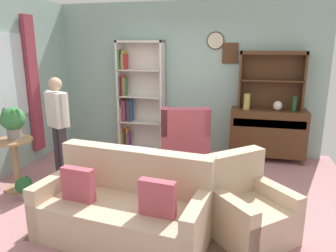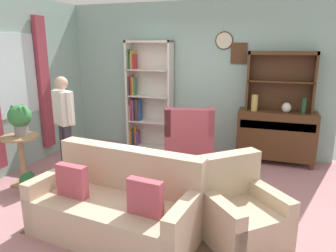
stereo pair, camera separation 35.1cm
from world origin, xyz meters
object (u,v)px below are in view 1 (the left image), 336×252
Objects in this scene: vase_tall at (247,102)px; plant_stand at (15,159)px; sideboard at (267,132)px; coffee_table at (169,174)px; sideboard_hutch at (272,72)px; bottle_wine at (294,104)px; wingback_chair at (185,145)px; armchair_floral at (247,211)px; book_stack at (175,166)px; bookshelf at (138,98)px; couch_floral at (125,209)px; potted_plant_large at (13,120)px; potted_plant_small at (24,186)px; person_reading at (58,121)px; vase_round at (278,106)px.

plant_stand is (-3.14, -2.05, -0.60)m from vase_tall.
sideboard is 2.34m from coffee_table.
sideboard is 1.06m from sideboard_hutch.
wingback_chair is at bearing -160.81° from bottle_wine.
sideboard is at bearing 27.15° from wingback_chair.
armchair_floral is 1.19m from book_stack.
couch_floral is at bearing -74.09° from bookshelf.
vase_tall is 0.62× the size of potted_plant_large.
sideboard_hutch is at bearing 25.89° from vase_tall.
sideboard is 1.24× the size of wingback_chair.
bottle_wine is at bearing 32.07° from potted_plant_small.
book_stack is at bearing -58.82° from bookshelf.
potted_plant_large is (0.01, 0.04, 0.55)m from plant_stand.
bottle_wine is 0.25× the size of wingback_chair.
wingback_chair is 0.67× the size of person_reading.
vase_tall reaches higher than sideboard.
sideboard_hutch reaches higher than sideboard.
person_reading reaches higher than plant_stand.
bottle_wine is 0.24× the size of armchair_floral.
sideboard is 4.95× the size of bottle_wine.
potted_plant_large is at bearing 172.28° from armchair_floral.
wingback_chair is at bearing 25.95° from person_reading.
potted_plant_large is (-2.15, -1.39, 0.63)m from wingback_chair.
bottle_wine is at bearing 22.69° from person_reading.
vase_tall is 3.80m from plant_stand.
person_reading is 9.22× the size of book_stack.
book_stack is (0.32, 1.01, 0.13)m from couch_floral.
person_reading is (-0.71, -1.66, -0.12)m from bookshelf.
wingback_chair is at bearing -149.34° from sideboard_hutch.
sideboard_hutch is at bearing 37.35° from potted_plant_small.
plant_stand is at bearing 159.90° from couch_floral.
bottle_wine reaches higher than book_stack.
potted_plant_small is at bearing -44.45° from potted_plant_large.
sideboard_hutch is 1.37× the size of coffee_table.
bottle_wine is 1.55× the size of book_stack.
sideboard reaches higher than plant_stand.
sideboard_hutch is 4.30m from potted_plant_small.
coffee_table is (-0.96, -1.83, -0.71)m from vase_tall.
sideboard is 1.20× the size of armchair_floral.
bottle_wine is at bearing -3.59° from bookshelf.
bottle_wine is 4.46m from plant_stand.
potted_plant_large is at bearing -150.97° from vase_round.
vase_tall reaches higher than plant_stand.
bookshelf reaches higher than book_stack.
vase_tall is at bearing 32.73° from potted_plant_large.
bottle_wine is 0.14× the size of couch_floral.
vase_tall reaches higher than couch_floral.
coffee_table is at bearing -61.10° from bookshelf.
vase_round is 2.60m from armchair_floral.
vase_round is at bearing 175.05° from bottle_wine.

